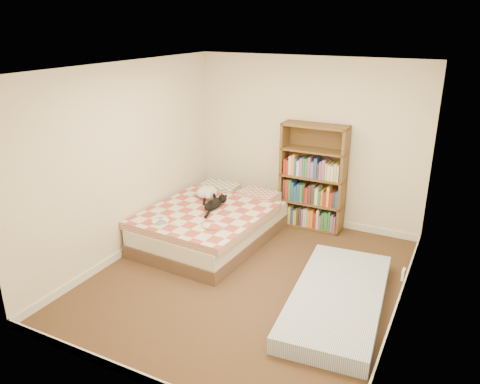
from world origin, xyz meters
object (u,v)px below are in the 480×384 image
at_px(floor_mattress, 337,299).
at_px(black_cat, 215,203).
at_px(bed, 213,223).
at_px(bookshelf, 312,191).
at_px(white_dog, 207,193).

height_order(floor_mattress, black_cat, black_cat).
distance_m(floor_mattress, black_cat, 2.23).
xyz_separation_m(bed, bookshelf, (1.10, 1.08, 0.32)).
bearing_deg(white_dog, floor_mattress, -20.66).
height_order(bookshelf, floor_mattress, bookshelf).
relative_size(bed, bookshelf, 1.36).
relative_size(bookshelf, floor_mattress, 0.76).
distance_m(bookshelf, floor_mattress, 2.19).
distance_m(bookshelf, black_cat, 1.51).
relative_size(bookshelf, black_cat, 2.38).
bearing_deg(black_cat, bed, -179.31).
bearing_deg(bed, floor_mattress, -18.89).
xyz_separation_m(bookshelf, black_cat, (-1.06, -1.09, -0.01)).
distance_m(bed, white_dog, 0.50).
relative_size(bookshelf, white_dog, 4.39).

